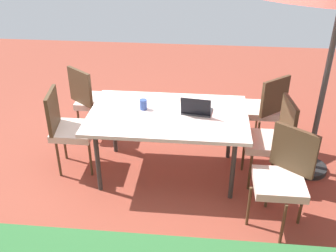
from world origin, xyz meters
TOP-DOWN VIEW (x-y plane):
  - ground_plane at (0.00, 0.00)m, footprint 10.00×10.00m
  - dining_table at (0.00, 0.00)m, footprint 1.72×1.09m
  - chair_southwest at (-1.13, -0.72)m, footprint 0.58×0.59m
  - chair_southeast at (1.08, -0.77)m, footprint 0.58×0.58m
  - chair_west at (-1.13, 0.01)m, footprint 0.49×0.48m
  - chair_east at (1.14, -0.00)m, footprint 0.49×0.48m
  - chair_northwest at (-1.14, 0.71)m, footprint 0.58×0.58m
  - laptop at (-0.31, -0.03)m, footprint 0.35×0.28m
  - cup at (0.28, -0.08)m, footprint 0.08×0.08m

SIDE VIEW (x-z plane):
  - ground_plane at x=0.00m, z-range -0.02..0.00m
  - chair_southwest at x=-1.13m, z-range 0.06..1.04m
  - chair_southeast at x=1.08m, z-range 0.06..1.04m
  - chair_west at x=-1.13m, z-range 0.06..1.04m
  - chair_east at x=1.14m, z-range 0.06..1.04m
  - chair_northwest at x=-1.14m, z-range 0.06..1.04m
  - dining_table at x=0.00m, z-range 0.33..1.11m
  - laptop at x=-0.31m, z-range 0.71..0.93m
  - cup at x=0.28m, z-range 0.77..0.89m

